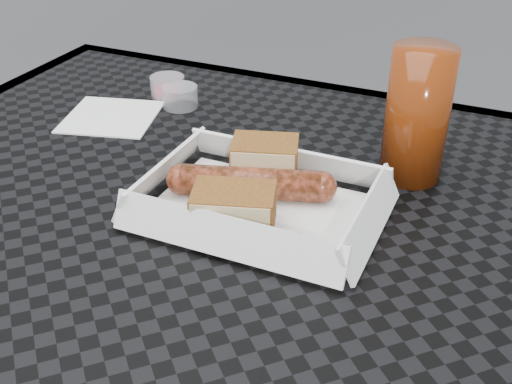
# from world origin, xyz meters

# --- Properties ---
(patio_table) EXTENTS (0.80, 0.80, 0.74)m
(patio_table) POSITION_xyz_m (0.00, 0.00, 0.67)
(patio_table) COLOR black
(patio_table) RESTS_ON ground
(food_tray) EXTENTS (0.22, 0.15, 0.00)m
(food_tray) POSITION_xyz_m (0.11, 0.02, 0.75)
(food_tray) COLOR white
(food_tray) RESTS_ON patio_table
(bratwurst) EXTENTS (0.18, 0.08, 0.03)m
(bratwurst) POSITION_xyz_m (0.09, 0.04, 0.77)
(bratwurst) COLOR maroon
(bratwurst) RESTS_ON food_tray
(bread_near) EXTENTS (0.09, 0.07, 0.05)m
(bread_near) POSITION_xyz_m (0.08, 0.09, 0.77)
(bread_near) COLOR brown
(bread_near) RESTS_ON food_tray
(bread_far) EXTENTS (0.09, 0.08, 0.04)m
(bread_far) POSITION_xyz_m (0.10, -0.02, 0.77)
(bread_far) COLOR brown
(bread_far) RESTS_ON food_tray
(veg_garnish) EXTENTS (0.03, 0.03, 0.00)m
(veg_garnish) POSITION_xyz_m (0.17, -0.03, 0.75)
(veg_garnish) COLOR #F1570A
(veg_garnish) RESTS_ON food_tray
(napkin) EXTENTS (0.15, 0.15, 0.00)m
(napkin) POSITION_xyz_m (-0.18, 0.16, 0.75)
(napkin) COLOR white
(napkin) RESTS_ON patio_table
(condiment_cup_sauce) EXTENTS (0.05, 0.05, 0.03)m
(condiment_cup_sauce) POSITION_xyz_m (-0.14, 0.25, 0.76)
(condiment_cup_sauce) COLOR maroon
(condiment_cup_sauce) RESTS_ON patio_table
(condiment_cup_empty) EXTENTS (0.05, 0.05, 0.03)m
(condiment_cup_empty) POSITION_xyz_m (-0.11, 0.23, 0.76)
(condiment_cup_empty) COLOR silver
(condiment_cup_empty) RESTS_ON patio_table
(drink_glass) EXTENTS (0.07, 0.07, 0.15)m
(drink_glass) POSITION_xyz_m (0.23, 0.17, 0.82)
(drink_glass) COLOR #602108
(drink_glass) RESTS_ON patio_table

